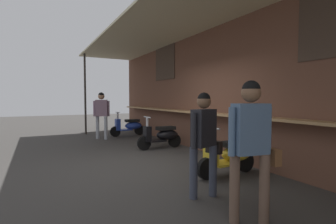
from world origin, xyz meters
The scene contains 8 objects.
ground_plane centered at (0.00, 0.00, 0.00)m, with size 37.99×37.99×0.00m, color #383533.
market_stall_facade centered at (0.00, 1.84, 2.00)m, with size 13.57×2.64×3.61m.
scooter_blue centered at (-4.43, 1.08, 0.39)m, with size 0.46×1.40×0.97m.
scooter_black centered at (-1.51, 1.08, 0.39)m, with size 0.46×1.40×0.97m.
scooter_yellow centered at (1.44, 1.08, 0.39)m, with size 0.46×1.40×0.97m.
shopper_with_handbag centered at (2.10, -0.03, 0.95)m, with size 0.41×0.63×1.58m.
shopper_browsing centered at (3.02, -0.03, 1.04)m, with size 0.33×0.68×1.70m.
shopper_passing centered at (-4.08, -0.11, 1.06)m, with size 0.39×0.55×1.72m.
Camera 1 is at (5.14, -2.27, 1.49)m, focal length 26.84 mm.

